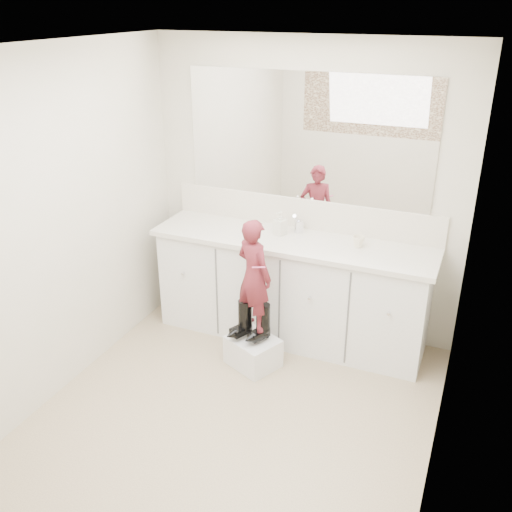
% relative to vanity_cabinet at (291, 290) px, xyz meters
% --- Properties ---
extents(floor, '(3.00, 3.00, 0.00)m').
position_rel_vanity_cabinet_xyz_m(floor, '(0.00, -1.23, -0.42)').
color(floor, '#846956').
rests_on(floor, ground).
extents(ceiling, '(3.00, 3.00, 0.00)m').
position_rel_vanity_cabinet_xyz_m(ceiling, '(0.00, -1.23, 1.97)').
color(ceiling, white).
rests_on(ceiling, wall_back).
extents(wall_back, '(2.60, 0.00, 2.60)m').
position_rel_vanity_cabinet_xyz_m(wall_back, '(0.00, 0.27, 0.77)').
color(wall_back, beige).
rests_on(wall_back, floor).
extents(wall_front, '(2.60, 0.00, 2.60)m').
position_rel_vanity_cabinet_xyz_m(wall_front, '(0.00, -2.73, 0.77)').
color(wall_front, beige).
rests_on(wall_front, floor).
extents(wall_left, '(0.00, 3.00, 3.00)m').
position_rel_vanity_cabinet_xyz_m(wall_left, '(-1.30, -1.23, 0.78)').
color(wall_left, beige).
rests_on(wall_left, floor).
extents(wall_right, '(0.00, 3.00, 3.00)m').
position_rel_vanity_cabinet_xyz_m(wall_right, '(1.30, -1.23, 0.78)').
color(wall_right, beige).
rests_on(wall_right, floor).
extents(vanity_cabinet, '(2.20, 0.55, 0.85)m').
position_rel_vanity_cabinet_xyz_m(vanity_cabinet, '(0.00, 0.00, 0.00)').
color(vanity_cabinet, silver).
rests_on(vanity_cabinet, floor).
extents(countertop, '(2.28, 0.58, 0.04)m').
position_rel_vanity_cabinet_xyz_m(countertop, '(0.00, -0.01, 0.45)').
color(countertop, beige).
rests_on(countertop, vanity_cabinet).
extents(backsplash, '(2.28, 0.03, 0.25)m').
position_rel_vanity_cabinet_xyz_m(backsplash, '(0.00, 0.26, 0.59)').
color(backsplash, beige).
rests_on(backsplash, countertop).
extents(mirror, '(2.00, 0.02, 1.00)m').
position_rel_vanity_cabinet_xyz_m(mirror, '(0.00, 0.26, 1.22)').
color(mirror, white).
rests_on(mirror, wall_back).
extents(dot_panel, '(2.00, 0.01, 1.20)m').
position_rel_vanity_cabinet_xyz_m(dot_panel, '(0.00, -2.71, 1.22)').
color(dot_panel, '#472819').
rests_on(dot_panel, wall_front).
extents(faucet, '(0.08, 0.08, 0.10)m').
position_rel_vanity_cabinet_xyz_m(faucet, '(0.00, 0.15, 0.52)').
color(faucet, silver).
rests_on(faucet, countertop).
extents(cup, '(0.12, 0.12, 0.09)m').
position_rel_vanity_cabinet_xyz_m(cup, '(0.52, 0.04, 0.51)').
color(cup, beige).
rests_on(cup, countertop).
extents(soap_bottle, '(0.11, 0.11, 0.19)m').
position_rel_vanity_cabinet_xyz_m(soap_bottle, '(-0.12, 0.04, 0.56)').
color(soap_bottle, silver).
rests_on(soap_bottle, countertop).
extents(step_stool, '(0.46, 0.43, 0.23)m').
position_rel_vanity_cabinet_xyz_m(step_stool, '(-0.12, -0.53, -0.31)').
color(step_stool, silver).
rests_on(step_stool, floor).
extents(boot_left, '(0.19, 0.23, 0.31)m').
position_rel_vanity_cabinet_xyz_m(boot_left, '(-0.19, -0.51, -0.04)').
color(boot_left, black).
rests_on(boot_left, step_stool).
extents(boot_right, '(0.19, 0.23, 0.31)m').
position_rel_vanity_cabinet_xyz_m(boot_right, '(-0.04, -0.51, -0.04)').
color(boot_right, black).
rests_on(boot_right, step_stool).
extents(toddler, '(0.38, 0.32, 0.88)m').
position_rel_vanity_cabinet_xyz_m(toddler, '(-0.12, -0.51, 0.35)').
color(toddler, '#982E3A').
rests_on(toddler, step_stool).
extents(toothbrush, '(0.13, 0.07, 0.06)m').
position_rel_vanity_cabinet_xyz_m(toothbrush, '(-0.05, -0.59, 0.46)').
color(toothbrush, '#EF5C9B').
rests_on(toothbrush, toddler).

